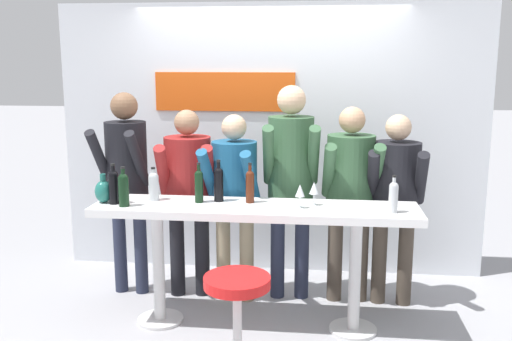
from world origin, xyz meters
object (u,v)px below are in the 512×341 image
at_px(person_center, 291,169).
at_px(wine_bottle_5, 199,185).
at_px(person_center_left, 234,188).
at_px(wine_bottle_1, 154,185).
at_px(wine_glass_0, 314,189).
at_px(bar_stool, 237,308).
at_px(wine_bottle_4, 219,183).
at_px(wine_bottle_3, 393,196).
at_px(wine_glass_1, 300,191).
at_px(person_left, 188,184).
at_px(decorative_vase, 103,191).
at_px(person_center_right, 350,184).
at_px(wine_bottle_2, 250,185).
at_px(wine_bottle_6, 124,188).
at_px(person_right, 396,190).
at_px(person_far_left, 126,170).
at_px(wine_bottle_0, 114,185).
at_px(tasting_table, 255,226).

bearing_deg(person_center, wine_bottle_5, -145.01).
distance_m(person_center_left, wine_bottle_5, 0.49).
xyz_separation_m(wine_bottle_1, wine_glass_0, (1.22, -0.02, 0.00)).
distance_m(bar_stool, wine_bottle_4, 1.03).
height_order(wine_bottle_3, wine_glass_1, wine_bottle_3).
relative_size(bar_stool, person_left, 0.40).
xyz_separation_m(person_left, person_center_left, (0.40, -0.05, -0.02)).
relative_size(bar_stool, decorative_vase, 2.95).
bearing_deg(wine_bottle_5, wine_glass_0, 0.70).
distance_m(person_center, person_center_right, 0.51).
height_order(person_left, wine_bottle_2, person_left).
relative_size(wine_bottle_1, wine_bottle_4, 0.80).
bearing_deg(wine_bottle_2, wine_bottle_1, -179.50).
bearing_deg(wine_bottle_3, wine_glass_1, 175.58).
bearing_deg(wine_bottle_6, wine_glass_0, 7.65).
height_order(wine_bottle_5, wine_glass_0, wine_bottle_5).
relative_size(person_center_left, wine_bottle_5, 5.18).
height_order(person_left, person_center, person_center).
height_order(person_center, wine_bottle_3, person_center).
height_order(person_right, wine_bottle_5, person_right).
distance_m(person_far_left, wine_glass_1, 1.60).
relative_size(person_right, wine_bottle_5, 5.21).
xyz_separation_m(bar_stool, wine_bottle_0, (-1.01, 0.58, 0.67)).
height_order(person_far_left, wine_bottle_1, person_far_left).
bearing_deg(tasting_table, wine_glass_0, 7.93).
height_order(wine_bottle_2, wine_bottle_3, wine_bottle_2).
distance_m(tasting_table, wine_bottle_4, 0.43).
xyz_separation_m(person_center_right, wine_bottle_0, (-1.78, -0.63, 0.09)).
height_order(wine_bottle_5, decorative_vase, wine_bottle_5).
bearing_deg(wine_bottle_0, wine_bottle_4, 11.95).
relative_size(person_center_right, wine_bottle_2, 5.42).
xyz_separation_m(person_left, person_right, (1.72, 0.01, -0.01)).
distance_m(bar_stool, wine_bottle_3, 1.34).
bearing_deg(wine_bottle_4, person_far_left, 153.77).
height_order(wine_bottle_0, wine_bottle_2, same).
xyz_separation_m(person_right, wine_bottle_5, (-1.52, -0.50, 0.12)).
distance_m(person_far_left, wine_bottle_6, 0.69).
relative_size(wine_bottle_4, wine_glass_0, 1.81).
relative_size(tasting_table, person_center_right, 1.46).
height_order(person_far_left, wine_glass_1, person_far_left).
xyz_separation_m(wine_bottle_2, wine_bottle_4, (-0.24, 0.01, 0.01)).
height_order(wine_bottle_3, wine_bottle_6, wine_bottle_6).
bearing_deg(wine_bottle_1, person_center, 25.80).
bearing_deg(decorative_vase, wine_bottle_3, -1.40).
bearing_deg(wine_bottle_5, person_right, 18.04).
bearing_deg(wine_bottle_5, person_center, 38.31).
bearing_deg(person_right, bar_stool, -128.62).
bearing_deg(person_far_left, wine_bottle_6, -69.52).
height_order(wine_bottle_1, wine_bottle_2, wine_bottle_2).
height_order(bar_stool, wine_bottle_6, wine_bottle_6).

